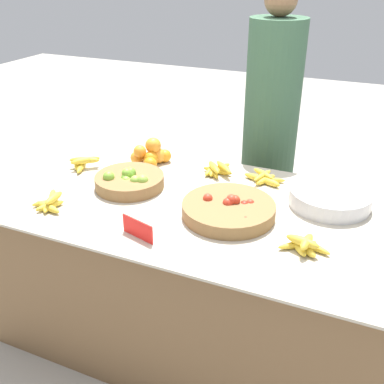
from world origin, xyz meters
name	(u,v)px	position (x,y,z in m)	size (l,w,h in m)	color
ground_plane	(192,329)	(0.00, 0.00, 0.00)	(12.00, 12.00, 0.00)	#A39E93
market_table	(192,270)	(0.00, 0.00, 0.39)	(1.86, 0.98, 0.77)	brown
lime_bowl	(129,181)	(-0.33, 0.02, 0.81)	(0.33, 0.33, 0.10)	olive
tomato_basket	(229,209)	(0.19, -0.05, 0.80)	(0.40, 0.40, 0.09)	olive
orange_pile	(151,155)	(-0.37, 0.30, 0.82)	(0.20, 0.20, 0.14)	orange
metal_bowl	(330,197)	(0.57, 0.22, 0.81)	(0.36, 0.36, 0.07)	silver
price_sign	(138,229)	(-0.08, -0.35, 0.81)	(0.15, 0.05, 0.08)	red
banana_bunch_front_left	(304,245)	(0.54, -0.19, 0.80)	(0.20, 0.13, 0.06)	gold
banana_bunch_back_center	(50,203)	(-0.56, -0.30, 0.79)	(0.17, 0.17, 0.06)	gold
banana_bunch_middle_left	(82,163)	(-0.68, 0.12, 0.80)	(0.18, 0.19, 0.06)	gold
banana_bunch_front_right	(216,169)	(0.00, 0.32, 0.80)	(0.18, 0.20, 0.06)	gold
banana_bunch_middle_right	(265,178)	(0.25, 0.33, 0.79)	(0.21, 0.16, 0.05)	gold
vendor_person	(269,146)	(0.14, 0.81, 0.77)	(0.31, 0.31, 1.65)	#385B42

